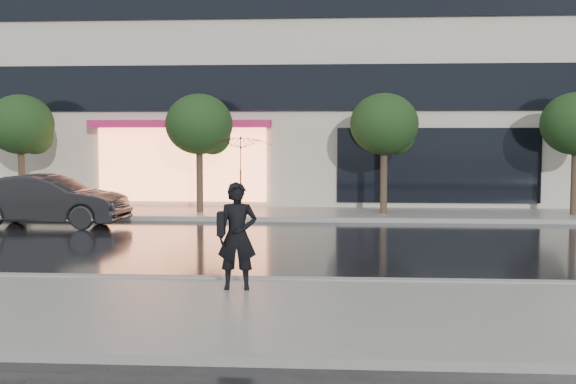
{
  "coord_description": "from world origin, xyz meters",
  "views": [
    {
      "loc": [
        1.49,
        -13.34,
        2.57
      ],
      "look_at": [
        0.45,
        2.05,
        1.4
      ],
      "focal_mm": 45.0,
      "sensor_mm": 36.0,
      "label": 1
    }
  ],
  "objects": [
    {
      "name": "ground",
      "position": [
        0.0,
        0.0,
        0.0
      ],
      "size": [
        120.0,
        120.0,
        0.0
      ],
      "primitive_type": "plane",
      "color": "black",
      "rests_on": "ground"
    },
    {
      "name": "tree_mid_west",
      "position": [
        -2.94,
        10.03,
        2.92
      ],
      "size": [
        2.2,
        2.2,
        3.99
      ],
      "color": "#33261C",
      "rests_on": "ground"
    },
    {
      "name": "curb_far",
      "position": [
        0.0,
        8.5,
        0.07
      ],
      "size": [
        60.0,
        0.25,
        0.14
      ],
      "primitive_type": "cube",
      "color": "gray",
      "rests_on": "ground"
    },
    {
      "name": "tree_mid_east",
      "position": [
        3.06,
        10.03,
        2.92
      ],
      "size": [
        2.2,
        2.2,
        3.99
      ],
      "color": "#33261C",
      "rests_on": "ground"
    },
    {
      "name": "sidewalk_far",
      "position": [
        0.0,
        10.25,
        0.06
      ],
      "size": [
        60.0,
        3.5,
        0.12
      ],
      "primitive_type": "cube",
      "color": "slate",
      "rests_on": "ground"
    },
    {
      "name": "pedestrian_with_umbrella",
      "position": [
        -0.07,
        -1.9,
        1.78
      ],
      "size": [
        1.08,
        1.1,
        2.5
      ],
      "rotation": [
        0.0,
        0.0,
        0.06
      ],
      "color": "black",
      "rests_on": "sidewalk_near"
    },
    {
      "name": "sidewalk_near",
      "position": [
        0.0,
        -3.25,
        0.06
      ],
      "size": [
        60.0,
        4.5,
        0.12
      ],
      "primitive_type": "cube",
      "color": "slate",
      "rests_on": "ground"
    },
    {
      "name": "parked_car",
      "position": [
        -6.84,
        6.88,
        0.75
      ],
      "size": [
        4.61,
        1.79,
        1.5
      ],
      "primitive_type": "imported",
      "rotation": [
        0.0,
        0.0,
        1.52
      ],
      "color": "black",
      "rests_on": "ground"
    },
    {
      "name": "curb_near",
      "position": [
        0.0,
        -1.0,
        0.07
      ],
      "size": [
        60.0,
        0.25,
        0.14
      ],
      "primitive_type": "cube",
      "color": "gray",
      "rests_on": "ground"
    },
    {
      "name": "tree_far_west",
      "position": [
        -8.94,
        10.03,
        2.92
      ],
      "size": [
        2.2,
        2.2,
        3.99
      ],
      "color": "#33261C",
      "rests_on": "ground"
    }
  ]
}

